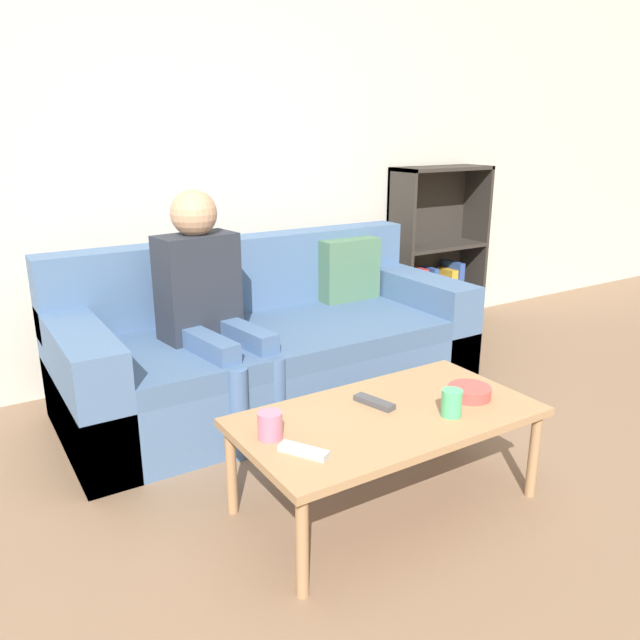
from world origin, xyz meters
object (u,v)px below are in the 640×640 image
coffee_table (387,422)px  cup_far (270,425)px  cup_near (452,403)px  tv_remote_1 (304,451)px  couch (270,349)px  snack_bowl (469,392)px  tv_remote_0 (374,402)px  person_adult (207,293)px  bookshelf (431,268)px

coffee_table → cup_far: (-0.46, 0.06, 0.08)m
cup_near → tv_remote_1: size_ratio=0.59×
couch → snack_bowl: (0.27, -1.18, 0.13)m
cup_near → tv_remote_0: (-0.18, 0.22, -0.04)m
cup_far → snack_bowl: size_ratio=0.57×
person_adult → cup_far: size_ratio=11.84×
cup_far → tv_remote_1: 0.16m
coffee_table → tv_remote_0: bearing=89.1°
bookshelf → snack_bowl: bearing=-127.6°
person_adult → tv_remote_0: size_ratio=6.37×
bookshelf → tv_remote_1: 2.70m
cup_far → couch: bearing=62.6°
coffee_table → tv_remote_0: (0.00, 0.08, 0.05)m
couch → bookshelf: size_ratio=1.85×
couch → person_adult: person_adult is taller
couch → tv_remote_1: couch is taller
coffee_table → cup_far: 0.47m
bookshelf → person_adult: bearing=-162.9°
cup_far → coffee_table: bearing=-7.5°
coffee_table → person_adult: size_ratio=1.00×
tv_remote_1 → couch: bearing=36.6°
bookshelf → cup_near: bearing=-129.8°
tv_remote_1 → cup_near: bearing=-34.8°
coffee_table → snack_bowl: 0.37m
coffee_table → cup_near: 0.25m
person_adult → snack_bowl: bearing=-67.9°
bookshelf → cup_near: size_ratio=11.38×
couch → coffee_table: couch is taller
person_adult → cup_near: bearing=-76.6°
bookshelf → person_adult: bookshelf is taller
cup_near → snack_bowl: bearing=25.1°
tv_remote_0 → cup_far: bearing=168.0°
bookshelf → tv_remote_1: (-2.08, -1.72, -0.04)m
coffee_table → person_adult: (-0.28, 1.04, 0.30)m
tv_remote_0 → snack_bowl: 0.39m
tv_remote_0 → coffee_table: bearing=-105.9°
person_adult → tv_remote_0: (0.28, -0.95, -0.26)m
bookshelf → cup_near: 2.30m
coffee_table → tv_remote_1: bearing=-167.2°
person_adult → coffee_table: bearing=-83.2°
cup_near → bookshelf: bearing=50.2°
person_adult → snack_bowl: (0.64, -1.09, -0.25)m
snack_bowl → cup_near: bearing=-154.9°
tv_remote_0 → bookshelf: bearing=28.1°
person_adult → cup_near: person_adult is taller
tv_remote_1 → cup_far: bearing=74.1°
person_adult → cup_far: (-0.18, -0.97, -0.22)m
tv_remote_1 → snack_bowl: snack_bowl is taller
couch → tv_remote_0: couch is taller
coffee_table → tv_remote_1: tv_remote_1 is taller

